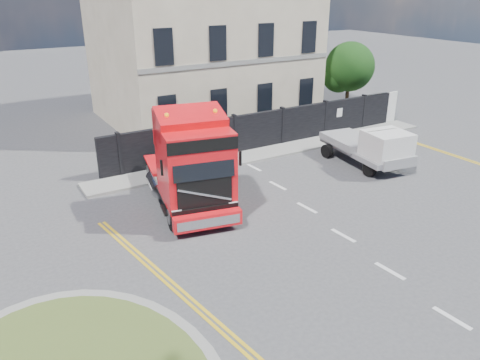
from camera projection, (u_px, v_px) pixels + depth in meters
ground at (267, 253)px, 15.33m from camera, size 120.00×120.00×0.00m
hoarding_fence at (275, 128)px, 25.17m from camera, size 18.80×0.25×2.00m
georgian_building at (201, 26)px, 29.00m from camera, size 12.30×10.30×12.80m
tree at (347, 69)px, 30.55m from camera, size 3.20×3.20×4.80m
pavement_far at (276, 151)px, 24.56m from camera, size 20.00×1.60×0.12m
truck at (191, 167)px, 17.73m from camera, size 3.69×6.90×3.92m
flatbed_pickup at (377, 148)px, 21.99m from camera, size 2.48×4.93×1.96m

